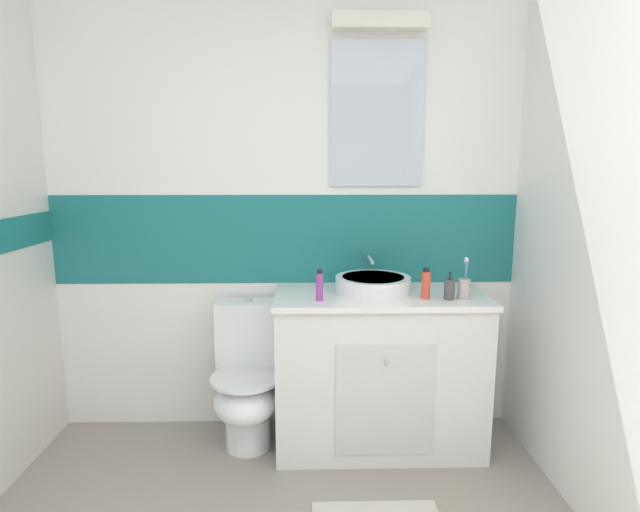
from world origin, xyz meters
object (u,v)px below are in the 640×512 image
deodorant_spray_can (426,284)px  toilet (248,381)px  toothbrush_cup (464,287)px  toothpaste_tube_upright (319,286)px  soap_dispenser (449,289)px  sink_basin (373,283)px

deodorant_spray_can → toilet: bearing=172.2°
toothbrush_cup → toothpaste_tube_upright: bearing=-178.6°
toilet → soap_dispenser: soap_dispenser is taller
deodorant_spray_can → soap_dispenser: bearing=-8.9°
toothbrush_cup → deodorant_spray_can: size_ratio=1.33×
toothbrush_cup → deodorant_spray_can: 0.19m
soap_dispenser → deodorant_spray_can: deodorant_spray_can is taller
soap_dispenser → toothbrush_cup: bearing=8.3°
sink_basin → toothpaste_tube_upright: 0.34m
toothpaste_tube_upright → deodorant_spray_can: 0.53m
toothbrush_cup → toothpaste_tube_upright: 0.73m
sink_basin → toothbrush_cup: 0.47m
toilet → toothpaste_tube_upright: 0.70m
sink_basin → toilet: (-0.67, -0.03, -0.53)m
sink_basin → deodorant_spray_can: bearing=-31.7°
toothbrush_cup → soap_dispenser: size_ratio=1.47×
toothbrush_cup → toothpaste_tube_upright: toothbrush_cup is taller
toothpaste_tube_upright → toothbrush_cup: bearing=1.4°
sink_basin → toothpaste_tube_upright: (-0.29, -0.18, 0.03)m
soap_dispenser → sink_basin: bearing=154.7°
toilet → soap_dispenser: bearing=-7.9°
sink_basin → toothbrush_cup: size_ratio=2.11×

